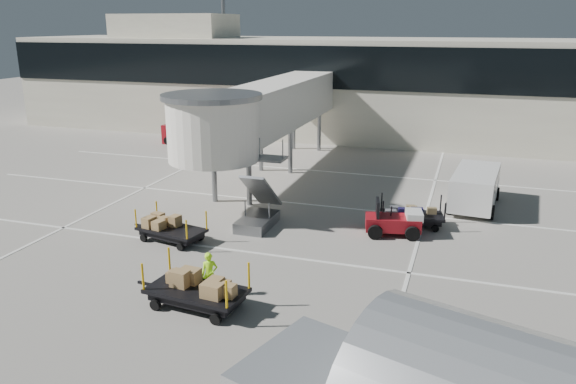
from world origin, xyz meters
name	(u,v)px	position (x,y,z in m)	size (l,w,h in m)	color
ground	(244,274)	(0.00, 0.00, 0.00)	(140.00, 140.00, 0.00)	#B0A99D
lane_markings	(299,201)	(-0.67, 9.33, 0.01)	(40.00, 30.00, 0.02)	white
terminal	(374,86)	(-0.35, 29.94, 4.11)	(64.00, 12.11, 15.20)	beige
jet_bridge	(260,112)	(-3.97, 12.26, 4.28)	(5.70, 20.40, 6.03)	white
baggage_tug	(395,222)	(4.87, 5.97, 0.59)	(2.68, 2.02, 1.63)	maroon
suitcase_cart	(412,216)	(5.50, 7.38, 0.48)	(3.66, 2.01, 1.40)	black
box_cart_near	(198,291)	(-0.42, -2.99, 0.62)	(4.17, 1.98, 1.61)	black
box_cart_far	(171,229)	(-4.33, 2.14, 0.54)	(3.74, 2.04, 1.43)	black
ground_worker	(210,274)	(-0.47, -1.99, 0.79)	(0.58, 0.38, 1.58)	#A8FB1A
minivan	(476,185)	(8.27, 11.49, 1.16)	(2.64, 5.26, 1.93)	silver
belt_loader	(188,135)	(-13.48, 20.95, 0.75)	(4.20, 1.92, 1.97)	maroon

